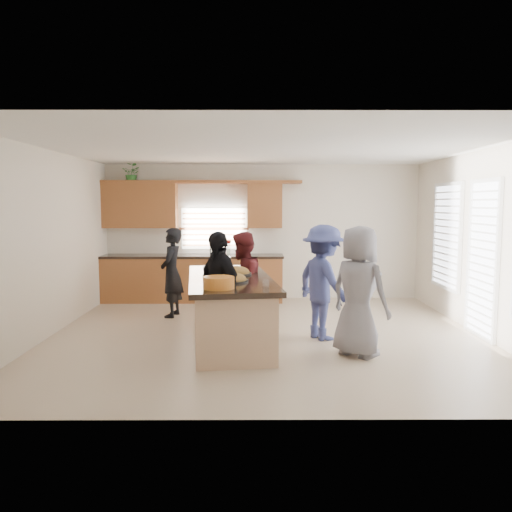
{
  "coord_description": "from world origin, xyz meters",
  "views": [
    {
      "loc": [
        -0.18,
        -7.43,
        1.99
      ],
      "look_at": [
        -0.14,
        0.58,
        1.15
      ],
      "focal_mm": 35.0,
      "sensor_mm": 36.0,
      "label": 1
    }
  ],
  "objects_px": {
    "woman_left_back": "(172,273)",
    "woman_right_back": "(323,282)",
    "island": "(230,311)",
    "salad_bowl": "(219,282)",
    "woman_left_mid": "(242,283)",
    "woman_left_front": "(218,291)",
    "woman_right_front": "(359,291)"
  },
  "relations": [
    {
      "from": "salad_bowl",
      "to": "woman_left_back",
      "type": "relative_size",
      "value": 0.25
    },
    {
      "from": "woman_left_back",
      "to": "woman_right_front",
      "type": "relative_size",
      "value": 0.92
    },
    {
      "from": "island",
      "to": "salad_bowl",
      "type": "height_order",
      "value": "salad_bowl"
    },
    {
      "from": "woman_left_back",
      "to": "woman_left_front",
      "type": "distance_m",
      "value": 2.22
    },
    {
      "from": "woman_right_front",
      "to": "salad_bowl",
      "type": "bearing_deg",
      "value": 55.94
    },
    {
      "from": "island",
      "to": "woman_right_front",
      "type": "distance_m",
      "value": 1.88
    },
    {
      "from": "woman_left_mid",
      "to": "island",
      "type": "bearing_deg",
      "value": -1.6
    },
    {
      "from": "salad_bowl",
      "to": "woman_right_front",
      "type": "bearing_deg",
      "value": 10.27
    },
    {
      "from": "woman_right_front",
      "to": "woman_right_back",
      "type": "bearing_deg",
      "value": -21.78
    },
    {
      "from": "woman_right_front",
      "to": "woman_left_mid",
      "type": "bearing_deg",
      "value": 7.79
    },
    {
      "from": "salad_bowl",
      "to": "woman_right_back",
      "type": "distance_m",
      "value": 1.87
    },
    {
      "from": "woman_left_back",
      "to": "woman_right_back",
      "type": "xyz_separation_m",
      "value": [
        2.47,
        -1.48,
        0.06
      ]
    },
    {
      "from": "island",
      "to": "woman_right_front",
      "type": "relative_size",
      "value": 1.65
    },
    {
      "from": "woman_left_mid",
      "to": "woman_right_back",
      "type": "relative_size",
      "value": 0.93
    },
    {
      "from": "salad_bowl",
      "to": "woman_left_mid",
      "type": "height_order",
      "value": "woman_left_mid"
    },
    {
      "from": "woman_left_front",
      "to": "woman_right_back",
      "type": "xyz_separation_m",
      "value": [
        1.51,
        0.52,
        0.03
      ]
    },
    {
      "from": "woman_left_mid",
      "to": "woman_left_front",
      "type": "bearing_deg",
      "value": -2.97
    },
    {
      "from": "island",
      "to": "woman_left_front",
      "type": "relative_size",
      "value": 1.73
    },
    {
      "from": "woman_left_mid",
      "to": "woman_left_front",
      "type": "relative_size",
      "value": 0.96
    },
    {
      "from": "woman_left_back",
      "to": "island",
      "type": "bearing_deg",
      "value": 40.83
    },
    {
      "from": "island",
      "to": "woman_left_front",
      "type": "bearing_deg",
      "value": -117.68
    },
    {
      "from": "island",
      "to": "woman_right_back",
      "type": "height_order",
      "value": "woman_right_back"
    },
    {
      "from": "island",
      "to": "woman_right_back",
      "type": "xyz_separation_m",
      "value": [
        1.37,
        0.16,
        0.39
      ]
    },
    {
      "from": "woman_left_front",
      "to": "woman_right_front",
      "type": "bearing_deg",
      "value": 44.3
    },
    {
      "from": "woman_left_back",
      "to": "salad_bowl",
      "type": "bearing_deg",
      "value": 27.94
    },
    {
      "from": "salad_bowl",
      "to": "woman_left_mid",
      "type": "distance_m",
      "value": 1.57
    },
    {
      "from": "woman_right_back",
      "to": "woman_right_front",
      "type": "bearing_deg",
      "value": 173.56
    },
    {
      "from": "woman_left_back",
      "to": "woman_left_mid",
      "type": "height_order",
      "value": "woman_left_back"
    },
    {
      "from": "salad_bowl",
      "to": "woman_right_front",
      "type": "relative_size",
      "value": 0.23
    },
    {
      "from": "island",
      "to": "woman_left_front",
      "type": "height_order",
      "value": "woman_left_front"
    },
    {
      "from": "woman_left_mid",
      "to": "woman_right_back",
      "type": "distance_m",
      "value": 1.26
    },
    {
      "from": "salad_bowl",
      "to": "woman_left_back",
      "type": "bearing_deg",
      "value": 110.99
    }
  ]
}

